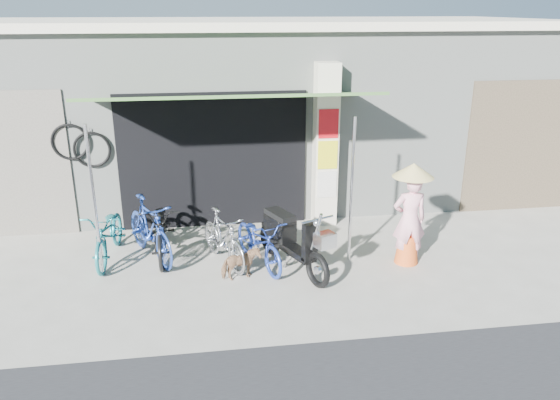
{
  "coord_description": "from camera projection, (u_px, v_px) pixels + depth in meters",
  "views": [
    {
      "loc": [
        -1.37,
        -7.11,
        3.91
      ],
      "look_at": [
        -0.2,
        1.0,
        1.0
      ],
      "focal_mm": 35.0,
      "sensor_mm": 36.0,
      "label": 1
    }
  ],
  "objects": [
    {
      "name": "ground",
      "position": [
        303.0,
        285.0,
        8.12
      ],
      "size": [
        80.0,
        80.0,
        0.0
      ],
      "primitive_type": "plane",
      "color": "#A5A195",
      "rests_on": "ground"
    },
    {
      "name": "bike_navy",
      "position": [
        259.0,
        241.0,
        8.62
      ],
      "size": [
        1.03,
        1.66,
        0.82
      ],
      "primitive_type": "imported",
      "rotation": [
        0.0,
        0.0,
        0.34
      ],
      "color": "#213998",
      "rests_on": "ground"
    },
    {
      "name": "moped",
      "position": [
        291.0,
        240.0,
        8.48
      ],
      "size": [
        0.94,
        1.8,
        1.08
      ],
      "rotation": [
        0.0,
        0.0,
        0.42
      ],
      "color": "black",
      "rests_on": "ground"
    },
    {
      "name": "street_dog",
      "position": [
        241.0,
        264.0,
        8.21
      ],
      "size": [
        0.64,
        0.42,
        0.5
      ],
      "primitive_type": "imported",
      "rotation": [
        0.0,
        0.0,
        1.84
      ],
      "color": "tan",
      "rests_on": "ground"
    },
    {
      "name": "bicycle_shop",
      "position": [
        263.0,
        104.0,
        12.26
      ],
      "size": [
        12.3,
        5.3,
        3.66
      ],
      "color": "#979D95",
      "rests_on": "ground"
    },
    {
      "name": "bike_black",
      "position": [
        162.0,
        228.0,
        8.95
      ],
      "size": [
        0.7,
        1.82,
        0.94
      ],
      "primitive_type": "imported",
      "rotation": [
        0.0,
        0.0,
        0.04
      ],
      "color": "black",
      "rests_on": "ground"
    },
    {
      "name": "awning",
      "position": [
        231.0,
        100.0,
        8.68
      ],
      "size": [
        4.6,
        1.88,
        2.72
      ],
      "color": "#355C29",
      "rests_on": "ground"
    },
    {
      "name": "neighbour_right",
      "position": [
        528.0,
        147.0,
        10.78
      ],
      "size": [
        2.6,
        0.06,
        2.6
      ],
      "primitive_type": "cube",
      "color": "brown",
      "rests_on": "ground"
    },
    {
      "name": "bike_silver",
      "position": [
        223.0,
        238.0,
        8.66
      ],
      "size": [
        0.95,
        1.51,
        0.88
      ],
      "primitive_type": "imported",
      "rotation": [
        0.0,
        0.0,
        0.4
      ],
      "color": "#B2B2B7",
      "rests_on": "ground"
    },
    {
      "name": "bike_blue",
      "position": [
        150.0,
        229.0,
        8.82
      ],
      "size": [
        1.19,
        1.74,
        1.02
      ],
      "primitive_type": "imported",
      "rotation": [
        0.0,
        0.0,
        0.46
      ],
      "color": "navy",
      "rests_on": "ground"
    },
    {
      "name": "bike_teal",
      "position": [
        109.0,
        234.0,
        8.82
      ],
      "size": [
        0.71,
        1.73,
        0.89
      ],
      "primitive_type": "imported",
      "rotation": [
        0.0,
        0.0,
        -0.07
      ],
      "color": "#1B757A",
      "rests_on": "ground"
    },
    {
      "name": "nun",
      "position": [
        410.0,
        214.0,
        8.57
      ],
      "size": [
        0.64,
        0.64,
        1.66
      ],
      "rotation": [
        0.0,
        0.0,
        3.1
      ],
      "color": "pink",
      "rests_on": "ground"
    },
    {
      "name": "shop_pillar",
      "position": [
        325.0,
        146.0,
        10.02
      ],
      "size": [
        0.42,
        0.44,
        3.0
      ],
      "color": "beige",
      "rests_on": "ground"
    }
  ]
}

